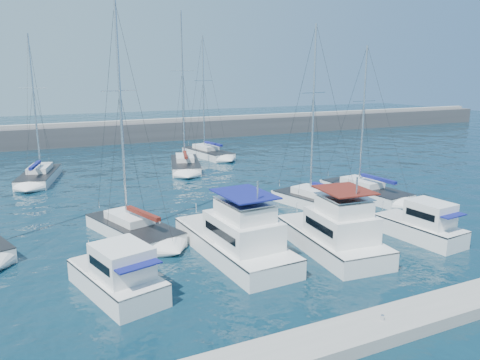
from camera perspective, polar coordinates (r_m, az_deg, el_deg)
name	(u,v)px	position (r m, az deg, el deg)	size (l,w,h in m)	color
ground	(262,249)	(30.47, 2.74, -8.40)	(220.00, 220.00, 0.00)	black
breakwater	(110,136)	(78.76, -15.53, 5.21)	(160.00, 6.00, 4.45)	#424244
dock	(382,326)	(22.23, 16.89, -16.72)	(40.00, 2.20, 0.60)	gray
dock_cleat_centre	(382,318)	(22.02, 16.97, -15.76)	(0.16, 0.16, 0.25)	silver
motor_yacht_port_outer	(119,277)	(25.04, -14.58, -11.41)	(4.27, 6.72, 3.20)	silver
motor_yacht_port_inner	(237,240)	(28.79, -0.41, -7.27)	(4.21, 10.58, 4.69)	white
motor_yacht_stbd_inner	(335,235)	(30.18, 11.47, -6.57)	(4.47, 9.01, 4.69)	silver
motor_yacht_stbd_outer	(423,227)	(34.00, 21.36, -5.32)	(3.02, 6.18, 3.20)	white
sailboat_mid_b	(133,229)	(33.40, -12.90, -5.80)	(5.42, 8.92, 15.92)	silver
sailboat_mid_d	(317,201)	(40.00, 9.31, -2.50)	(4.88, 8.11, 15.20)	silver
sailboat_mid_e	(365,191)	(44.19, 15.04, -1.33)	(3.84, 8.87, 13.74)	white
sailboat_back_a	(39,176)	(53.20, -23.26, 0.46)	(5.19, 9.41, 15.24)	white
sailboat_back_b	(185,164)	(55.29, -6.71, 1.91)	(5.69, 9.88, 18.18)	silver
sailboat_back_c	(208,153)	(62.98, -3.97, 3.31)	(4.49, 9.21, 16.11)	white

